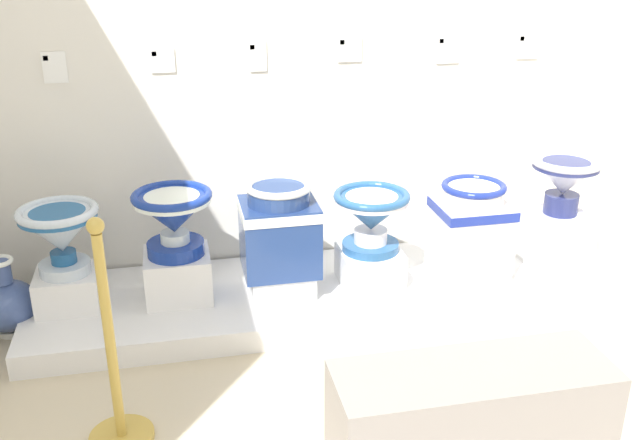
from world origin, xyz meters
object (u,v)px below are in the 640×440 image
Objects in this scene: plinth_block_central_ornate at (178,275)px; antique_toilet_pale_glazed at (279,226)px; info_placard_fifth at (448,49)px; info_placard_sixth at (528,46)px; plinth_block_leftmost at (370,266)px; stanchion_post_near_left at (115,380)px; decorative_vase_spare at (7,304)px; plinth_block_slender_white at (68,289)px; antique_toilet_tall_cobalt at (471,223)px; antique_toilet_leftmost at (371,213)px; antique_toilet_central_ornate at (173,215)px; museum_bench at (470,415)px; plinth_block_tall_cobalt at (467,269)px; plinth_block_pale_glazed at (280,280)px; info_placard_second at (162,61)px; info_placard_first at (54,67)px; info_placard_third at (258,56)px; info_placard_fourth at (350,49)px; antique_toilet_rightmost at (564,180)px; antique_toilet_slender_white at (60,230)px; plinth_block_rightmost at (556,243)px.

antique_toilet_pale_glazed is at bearing -5.04° from plinth_block_central_ornate.
info_placard_fifth is 1.08× the size of info_placard_sixth.
plinth_block_leftmost is 1.56m from stanchion_post_near_left.
antique_toilet_pale_glazed is 1.15× the size of decorative_vase_spare.
plinth_block_slender_white is 0.65× the size of antique_toilet_tall_cobalt.
antique_toilet_leftmost is 0.55m from antique_toilet_tall_cobalt.
museum_bench is (1.03, -1.33, -0.37)m from antique_toilet_central_ornate.
info_placard_fifth is (1.03, 0.47, 0.78)m from antique_toilet_pale_glazed.
plinth_block_tall_cobalt is 1.37m from museum_bench.
plinth_block_slender_white is 0.77× the size of antique_toilet_leftmost.
plinth_block_pale_glazed is at bearing -179.63° from plinth_block_leftmost.
info_placard_second reaches higher than decorative_vase_spare.
plinth_block_leftmost is 2.08× the size of info_placard_first.
info_placard_sixth is at bearing 11.71° from antique_toilet_central_ornate.
antique_toilet_leftmost is 2.55× the size of info_placard_first.
plinth_block_central_ornate reaches higher than plinth_block_tall_cobalt.
info_placard_first is 0.38× the size of decorative_vase_spare.
info_placard_third is at bearing 106.81° from museum_bench.
antique_toilet_tall_cobalt is at bearing -25.18° from info_placard_third.
info_placard_second is at bearing 36.59° from plinth_block_slender_white.
antique_toilet_central_ornate is at bearing -157.03° from info_placard_fourth.
plinth_block_tall_cobalt is at bearing -41.65° from info_placard_fourth.
plinth_block_tall_cobalt is at bearing -2.70° from plinth_block_central_ornate.
info_placard_fourth reaches higher than antique_toilet_leftmost.
antique_toilet_rightmost reaches higher than antique_toilet_pale_glazed.
antique_toilet_leftmost is 2.79× the size of info_placard_sixth.
plinth_block_central_ornate is 0.70× the size of antique_toilet_tall_cobalt.
info_placard_fifth is (1.55, 0.42, 1.03)m from plinth_block_central_ornate.
antique_toilet_leftmost is at bearing 0.37° from antique_toilet_pale_glazed.
antique_toilet_central_ornate is (0.54, -0.01, 0.36)m from plinth_block_slender_white.
info_placard_fourth is at bearing 14.84° from antique_toilet_slender_white.
antique_toilet_tall_cobalt is (2.09, -0.09, -0.11)m from antique_toilet_slender_white.
info_placard_third is 2.12m from museum_bench.
plinth_block_central_ornate is 2.08× the size of info_placard_third.
plinth_block_slender_white is at bearing 139.33° from museum_bench.
antique_toilet_rightmost is at bearing -1.15° from plinth_block_leftmost.
info_placard_fifth is at bearing 10.98° from plinth_block_slender_white.
antique_toilet_leftmost reaches higher than decorative_vase_spare.
plinth_block_leftmost is 1.90m from info_placard_first.
museum_bench is (-1.04, -1.27, -0.06)m from plinth_block_rightmost.
info_placard_third reaches higher than info_placard_sixth.
plinth_block_leftmost is 1.26m from info_placard_third.
info_placard_third and info_placard_fifth have the same top height.
info_placard_second reaches higher than plinth_block_pale_glazed.
info_placard_first is (-1.04, 0.47, 0.76)m from antique_toilet_pale_glazed.
plinth_block_slender_white is at bearing 178.46° from antique_toilet_central_ornate.
antique_toilet_slender_white is at bearing -158.63° from info_placard_third.
decorative_vase_spare is at bearing 178.61° from antique_toilet_rightmost.
info_placard_second is 0.12× the size of museum_bench.
decorative_vase_spare is (-0.84, -0.41, -1.09)m from info_placard_second.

